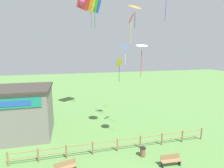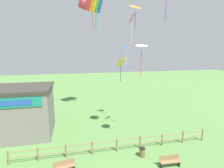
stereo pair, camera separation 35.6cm
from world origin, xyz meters
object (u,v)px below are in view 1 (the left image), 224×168
(kite_white_delta, at_px, (142,46))
(kite_yellow_diamond, at_px, (119,65))
(kite_blue_delta, at_px, (125,49))
(park_bench_by_building, at_px, (65,167))
(kite_rainbow_parafoil, at_px, (89,4))
(park_bench_near_fence, at_px, (171,160))
(kite_red_diamond, at_px, (131,23))
(seaside_building, at_px, (17,112))
(kite_orange_delta, at_px, (135,7))
(trash_bin, at_px, (143,152))

(kite_white_delta, distance_m, kite_yellow_diamond, 9.41)
(kite_yellow_diamond, bearing_deg, kite_blue_delta, -95.15)
(park_bench_by_building, relative_size, kite_rainbow_parafoil, 0.40)
(park_bench_near_fence, bearing_deg, kite_red_diamond, 95.53)
(park_bench_near_fence, xyz_separation_m, kite_yellow_diamond, (-0.56, 12.49, 6.35))
(park_bench_near_fence, xyz_separation_m, kite_blue_delta, (-0.88, 8.93, 8.47))
(seaside_building, xyz_separation_m, kite_yellow_diamond, (12.10, 4.48, 4.23))
(seaside_building, relative_size, park_bench_by_building, 4.19)
(park_bench_by_building, height_order, kite_orange_delta, kite_orange_delta)
(seaside_building, xyz_separation_m, kite_blue_delta, (11.78, 0.92, 6.35))
(kite_red_diamond, bearing_deg, kite_blue_delta, 96.38)
(kite_white_delta, relative_size, kite_yellow_diamond, 0.86)
(trash_bin, distance_m, kite_yellow_diamond, 12.67)
(kite_rainbow_parafoil, bearing_deg, seaside_building, -146.71)
(trash_bin, relative_size, kite_white_delta, 0.27)
(park_bench_near_fence, height_order, kite_red_diamond, kite_red_diamond)
(trash_bin, distance_m, kite_red_diamond, 12.75)
(kite_rainbow_parafoil, height_order, kite_red_diamond, kite_rainbow_parafoil)
(seaside_building, distance_m, kite_blue_delta, 13.42)
(park_bench_by_building, height_order, kite_yellow_diamond, kite_yellow_diamond)
(seaside_building, xyz_separation_m, kite_orange_delta, (11.23, -3.36, 9.92))
(trash_bin, height_order, kite_rainbow_parafoil, kite_rainbow_parafoil)
(kite_red_diamond, bearing_deg, kite_white_delta, -96.85)
(park_bench_near_fence, relative_size, kite_blue_delta, 0.71)
(park_bench_near_fence, bearing_deg, kite_white_delta, 110.06)
(seaside_building, relative_size, kite_orange_delta, 3.32)
(trash_bin, relative_size, kite_rainbow_parafoil, 0.19)
(kite_rainbow_parafoil, relative_size, kite_white_delta, 1.45)
(kite_rainbow_parafoil, distance_m, kite_orange_delta, 9.52)
(seaside_building, relative_size, kite_white_delta, 2.41)
(kite_red_diamond, distance_m, kite_yellow_diamond, 6.87)
(park_bench_by_building, distance_m, trash_bin, 6.31)
(seaside_building, height_order, kite_blue_delta, kite_blue_delta)
(kite_rainbow_parafoil, height_order, kite_yellow_diamond, kite_rainbow_parafoil)
(kite_red_diamond, xyz_separation_m, kite_orange_delta, (-0.70, -2.93, 0.88))
(park_bench_near_fence, bearing_deg, kite_rainbow_parafoil, 108.21)
(seaside_building, height_order, park_bench_by_building, seaside_building)
(seaside_building, bearing_deg, kite_red_diamond, -2.06)
(kite_red_diamond, bearing_deg, park_bench_by_building, -137.74)
(kite_rainbow_parafoil, bearing_deg, trash_bin, -76.54)
(seaside_building, xyz_separation_m, kite_rainbow_parafoil, (8.25, 5.42, 12.09))
(kite_orange_delta, bearing_deg, seaside_building, 163.35)
(park_bench_near_fence, relative_size, kite_rainbow_parafoil, 0.39)
(kite_rainbow_parafoil, xyz_separation_m, kite_red_diamond, (3.68, -5.85, -3.05))
(kite_white_delta, height_order, kite_blue_delta, kite_white_delta)
(kite_white_delta, bearing_deg, seaside_building, 157.97)
(kite_white_delta, relative_size, kite_orange_delta, 1.38)
(kite_rainbow_parafoil, distance_m, kite_blue_delta, 8.10)
(kite_white_delta, bearing_deg, park_bench_by_building, -160.90)
(kite_orange_delta, bearing_deg, kite_blue_delta, 82.68)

